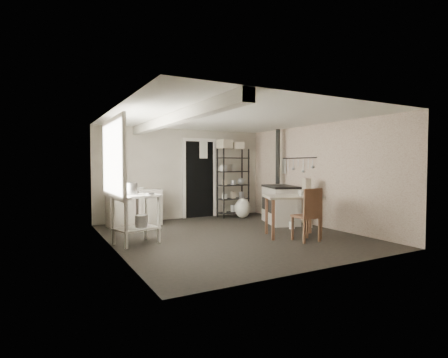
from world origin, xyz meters
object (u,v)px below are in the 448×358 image
shelf_rack (233,181)px  flour_sack (243,209)px  stove (280,205)px  work_table (292,217)px  prep_table (136,221)px  chair (306,214)px  stockpot (130,190)px  base_cabinets (134,206)px

shelf_rack → flour_sack: size_ratio=3.55×
stove → work_table: size_ratio=1.09×
shelf_rack → work_table: (-0.30, -2.80, -0.57)m
shelf_rack → prep_table: bearing=-153.8°
shelf_rack → chair: bearing=-102.0°
stockpot → flour_sack: 3.68m
shelf_rack → stockpot: bearing=-155.5°
prep_table → work_table: bearing=-16.7°
stockpot → flour_sack: size_ratio=0.52×
chair → flour_sack: size_ratio=1.90×
stockpot → shelf_rack: 3.71m
stockpot → stove: 3.70m
stockpot → flour_sack: stockpot is taller
stockpot → chair: bearing=-25.1°
stockpot → shelf_rack: shelf_rack is taller
stockpot → chair: stockpot is taller
prep_table → base_cabinets: (0.42, 1.82, 0.06)m
stove → chair: size_ratio=1.17×
base_cabinets → stove: size_ratio=1.09×
base_cabinets → stove: bearing=-25.3°
chair → base_cabinets: bearing=130.3°
stove → work_table: 1.54m
chair → stove: bearing=69.0°
prep_table → work_table: (2.81, -0.84, -0.02)m
prep_table → chair: size_ratio=0.89×
stockpot → flour_sack: (3.28, 1.54, -0.70)m
prep_table → chair: bearing=-24.5°
shelf_rack → stove: 1.61m
prep_table → base_cabinets: base_cabinets is taller
stove → prep_table: bearing=-153.0°
stockpot → work_table: bearing=-17.6°
prep_table → chair: 3.05m
stove → work_table: (-0.75, -1.34, -0.06)m
prep_table → chair: (2.77, -1.26, 0.08)m
shelf_rack → flour_sack: (0.08, -0.35, -0.71)m
shelf_rack → stove: size_ratio=1.60×
shelf_rack → work_table: 2.87m
work_table → flour_sack: bearing=81.2°
shelf_rack → work_table: shelf_rack is taller
stockpot → base_cabinets: 1.88m
stove → work_table: bearing=-100.1°
stockpot → work_table: size_ratio=0.26×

